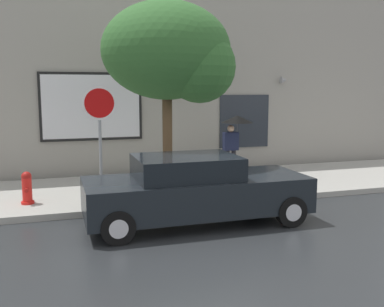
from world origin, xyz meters
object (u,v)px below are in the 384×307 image
pedestrian_with_umbrella (235,128)px  stop_sign (100,122)px  parked_car (195,190)px  fire_hydrant (27,188)px  street_tree (173,54)px

pedestrian_with_umbrella → stop_sign: (-4.30, -2.32, 0.45)m
parked_car → pedestrian_with_umbrella: bearing=56.8°
parked_car → fire_hydrant: bearing=147.9°
fire_hydrant → pedestrian_with_umbrella: size_ratio=0.41×
fire_hydrant → pedestrian_with_umbrella: pedestrian_with_umbrella is taller
stop_sign → fire_hydrant: bearing=160.5°
pedestrian_with_umbrella → street_tree: (-2.49, -2.04, 2.00)m
street_tree → stop_sign: (-1.81, -0.28, -1.55)m
pedestrian_with_umbrella → stop_sign: bearing=-151.7°
pedestrian_with_umbrella → street_tree: 3.78m
parked_car → street_tree: bearing=88.4°
fire_hydrant → street_tree: bearing=-5.0°
fire_hydrant → stop_sign: bearing=-19.5°
stop_sign → street_tree: bearing=8.8°
parked_car → fire_hydrant: 4.04m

